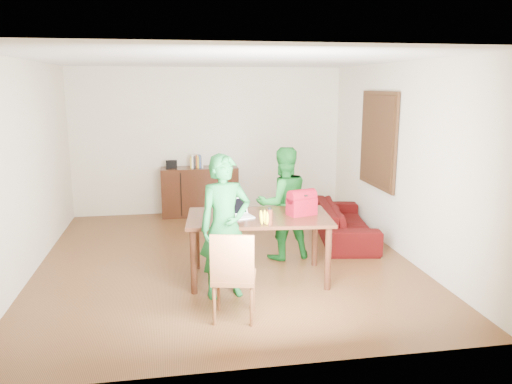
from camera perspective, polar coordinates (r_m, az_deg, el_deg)
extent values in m
cube|color=#432710|center=(7.03, -3.50, -8.11)|extent=(5.00, 5.50, 0.10)
cube|color=white|center=(6.61, -3.82, 15.32)|extent=(5.00, 5.50, 0.10)
cube|color=beige|center=(9.44, -5.45, 5.82)|extent=(5.00, 0.10, 2.70)
cube|color=beige|center=(3.96, 0.62, -2.96)|extent=(5.00, 0.10, 2.70)
cube|color=beige|center=(6.90, -25.23, 2.38)|extent=(0.10, 5.50, 2.70)
cube|color=beige|center=(7.39, 16.47, 3.62)|extent=(0.10, 5.50, 2.70)
cube|color=#3F2614|center=(7.95, 13.77, 5.80)|extent=(0.04, 1.28, 1.48)
cube|color=#4A3016|center=(7.94, 13.57, 5.80)|extent=(0.01, 1.18, 1.36)
cube|color=black|center=(9.29, -6.44, 0.07)|extent=(1.40, 0.45, 0.90)
cube|color=black|center=(9.18, -9.63, 3.13)|extent=(0.20, 0.14, 0.14)
cube|color=silver|center=(9.23, -3.72, 3.32)|extent=(0.24, 0.22, 0.14)
ellipsoid|color=#19189F|center=(9.21, -3.73, 3.98)|extent=(0.14, 0.14, 0.07)
cube|color=black|center=(6.11, 0.31, -2.93)|extent=(1.81, 1.13, 0.04)
cylinder|color=black|center=(5.84, -7.15, -7.94)|extent=(0.08, 0.08, 0.77)
cylinder|color=black|center=(5.96, 8.24, -7.53)|extent=(0.08, 0.08, 0.77)
cylinder|color=black|center=(6.61, -6.81, -5.52)|extent=(0.08, 0.08, 0.77)
cylinder|color=black|center=(6.72, 6.75, -5.22)|extent=(0.08, 0.08, 0.77)
cube|color=brown|center=(5.20, -2.51, -9.75)|extent=(0.51, 0.50, 0.05)
cube|color=brown|center=(4.93, -2.75, -7.68)|extent=(0.43, 0.12, 0.49)
imported|color=#145C25|center=(5.62, -3.57, -3.98)|extent=(0.67, 0.51, 1.64)
imported|color=#16661F|center=(6.89, 3.10, -1.31)|extent=(0.84, 0.70, 1.56)
cube|color=white|center=(6.03, -1.85, -2.88)|extent=(0.36, 0.29, 0.02)
cube|color=black|center=(6.00, -1.86, -1.85)|extent=(0.32, 0.16, 0.20)
cylinder|color=#532113|center=(5.72, 1.56, -2.74)|extent=(0.07, 0.07, 0.20)
cube|color=maroon|center=(6.16, 5.24, -1.48)|extent=(0.38, 0.29, 0.25)
imported|color=#390712|center=(7.96, 10.07, -3.38)|extent=(1.03, 1.99, 0.55)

